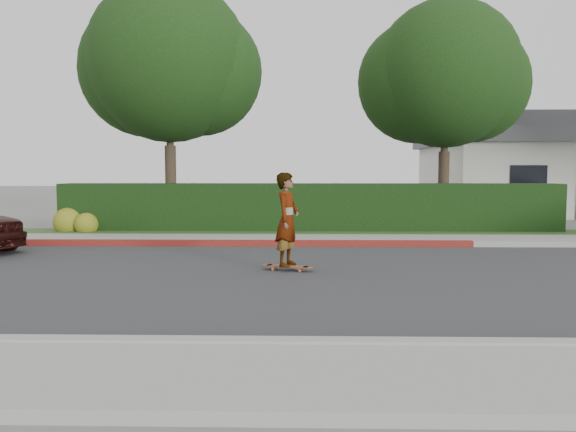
% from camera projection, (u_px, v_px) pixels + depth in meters
% --- Properties ---
extents(ground, '(120.00, 120.00, 0.00)m').
position_uv_depth(ground, '(487.00, 279.00, 9.82)').
color(ground, slate).
rests_on(ground, ground).
extents(road, '(60.00, 8.00, 0.01)m').
position_uv_depth(road, '(487.00, 278.00, 9.82)').
color(road, '#2D2D30').
rests_on(road, ground).
extents(curb_far, '(60.00, 0.20, 0.15)m').
position_uv_depth(curb_far, '(432.00, 244.00, 13.90)').
color(curb_far, '#9E9E99').
rests_on(curb_far, ground).
extents(curb_red_section, '(12.00, 0.21, 0.15)m').
position_uv_depth(curb_red_section, '(231.00, 243.00, 14.00)').
color(curb_red_section, maroon).
rests_on(curb_red_section, ground).
extents(sidewalk_far, '(60.00, 1.60, 0.12)m').
position_uv_depth(sidewalk_far, '(424.00, 240.00, 14.80)').
color(sidewalk_far, gray).
rests_on(sidewalk_far, ground).
extents(planting_strip, '(60.00, 1.60, 0.10)m').
position_uv_depth(planting_strip, '(412.00, 234.00, 16.39)').
color(planting_strip, '#2D4C1E').
rests_on(planting_strip, ground).
extents(hedge, '(15.00, 1.00, 1.50)m').
position_uv_depth(hedge, '(309.00, 208.00, 17.00)').
color(hedge, black).
rests_on(hedge, ground).
extents(flowering_shrub, '(1.40, 1.00, 0.90)m').
position_uv_depth(flowering_shrub, '(74.00, 223.00, 16.72)').
color(flowering_shrub, '#2D4C19').
rests_on(flowering_shrub, ground).
extents(tree_left, '(5.99, 5.21, 8.00)m').
position_uv_depth(tree_left, '(170.00, 67.00, 18.21)').
color(tree_left, '#33261C').
rests_on(tree_left, ground).
extents(tree_center, '(5.66, 4.84, 7.44)m').
position_uv_depth(tree_center, '(444.00, 79.00, 18.55)').
color(tree_center, '#33261C').
rests_on(tree_center, ground).
extents(house, '(10.60, 8.60, 4.30)m').
position_uv_depth(house, '(548.00, 166.00, 25.42)').
color(house, beige).
rests_on(house, ground).
extents(skateboard, '(1.00, 0.46, 0.09)m').
position_uv_depth(skateboard, '(287.00, 266.00, 10.54)').
color(skateboard, '#BD5234').
rests_on(skateboard, ground).
extents(skateboarder, '(0.60, 0.74, 1.75)m').
position_uv_depth(skateboarder, '(287.00, 219.00, 10.47)').
color(skateboarder, white).
rests_on(skateboarder, skateboard).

